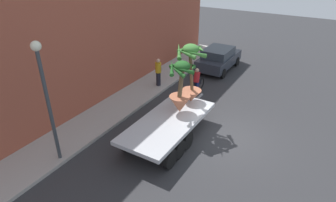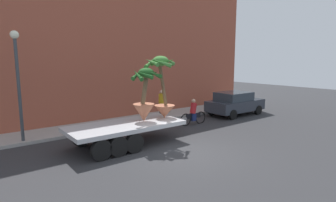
% 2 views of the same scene
% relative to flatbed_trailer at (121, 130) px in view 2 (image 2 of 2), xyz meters
% --- Properties ---
extents(ground_plane, '(60.00, 60.00, 0.00)m').
position_rel_flatbed_trailer_xyz_m(ground_plane, '(1.77, -2.30, -0.75)').
color(ground_plane, '#2D2D30').
extents(sidewalk, '(24.00, 2.20, 0.15)m').
position_rel_flatbed_trailer_xyz_m(sidewalk, '(1.77, 3.80, -0.67)').
color(sidewalk, '#A39E99').
rests_on(sidewalk, ground).
extents(building_facade, '(24.00, 1.20, 9.10)m').
position_rel_flatbed_trailer_xyz_m(building_facade, '(1.77, 5.50, 3.80)').
color(building_facade, '#9E4C38').
rests_on(building_facade, ground).
extents(flatbed_trailer, '(6.07, 2.34, 0.98)m').
position_rel_flatbed_trailer_xyz_m(flatbed_trailer, '(0.00, 0.00, 0.00)').
color(flatbed_trailer, '#B7BABF').
rests_on(flatbed_trailer, ground).
extents(potted_palm_rear, '(1.51, 1.59, 2.95)m').
position_rel_flatbed_trailer_xyz_m(potted_palm_rear, '(2.24, -0.05, 1.61)').
color(potted_palm_rear, '#B26647').
rests_on(potted_palm_rear, flatbed_trailer).
extents(potted_palm_middle, '(1.32, 1.40, 2.42)m').
position_rel_flatbed_trailer_xyz_m(potted_palm_middle, '(1.20, -0.08, 1.29)').
color(potted_palm_middle, '#B26647').
rests_on(potted_palm_middle, flatbed_trailer).
extents(cyclist, '(1.84, 0.38, 1.54)m').
position_rel_flatbed_trailer_xyz_m(cyclist, '(5.27, 1.01, -0.08)').
color(cyclist, black).
rests_on(cyclist, ground).
extents(parked_car, '(4.14, 2.03, 1.58)m').
position_rel_flatbed_trailer_xyz_m(parked_car, '(9.38, 1.28, 0.08)').
color(parked_car, '#2D333D').
rests_on(parked_car, ground).
extents(pedestrian_near_gate, '(0.36, 0.36, 1.71)m').
position_rel_flatbed_trailer_xyz_m(pedestrian_near_gate, '(4.67, 3.31, 0.30)').
color(pedestrian_near_gate, black).
rests_on(pedestrian_near_gate, sidewalk).
extents(street_lamp, '(0.36, 0.36, 4.83)m').
position_rel_flatbed_trailer_xyz_m(street_lamp, '(-3.30, 3.00, 2.48)').
color(street_lamp, '#383D42').
rests_on(street_lamp, sidewalk).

